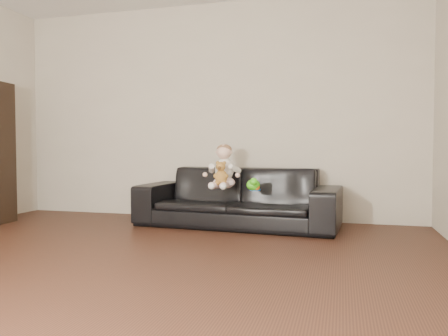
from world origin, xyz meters
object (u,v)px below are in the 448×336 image
(toy_green, at_px, (253,185))
(toy_blue_disc, at_px, (255,190))
(toy_rattle, at_px, (256,187))
(teddy_bear, at_px, (221,173))
(sofa, at_px, (238,197))
(baby, at_px, (224,169))

(toy_green, bearing_deg, toy_blue_disc, 50.92)
(toy_rattle, bearing_deg, teddy_bear, 177.79)
(sofa, xyz_separation_m, toy_rattle, (0.26, -0.28, 0.14))
(teddy_bear, xyz_separation_m, toy_blue_disc, (0.36, 0.02, -0.16))
(sofa, distance_m, toy_blue_disc, 0.36)
(toy_green, bearing_deg, baby, 157.14)
(teddy_bear, height_order, toy_blue_disc, teddy_bear)
(sofa, height_order, teddy_bear, teddy_bear)
(toy_rattle, bearing_deg, sofa, 133.28)
(teddy_bear, bearing_deg, baby, 106.03)
(toy_green, bearing_deg, sofa, 130.55)
(toy_green, xyz_separation_m, toy_blue_disc, (0.02, 0.02, -0.05))
(baby, height_order, teddy_bear, baby)
(sofa, relative_size, toy_blue_disc, 19.09)
(baby, distance_m, toy_blue_disc, 0.44)
(baby, height_order, toy_rattle, baby)
(toy_blue_disc, bearing_deg, baby, 160.85)
(toy_green, relative_size, toy_rattle, 2.28)
(sofa, bearing_deg, toy_rattle, -42.48)
(teddy_bear, height_order, toy_green, teddy_bear)
(baby, relative_size, toy_green, 2.89)
(teddy_bear, bearing_deg, toy_rattle, 9.89)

